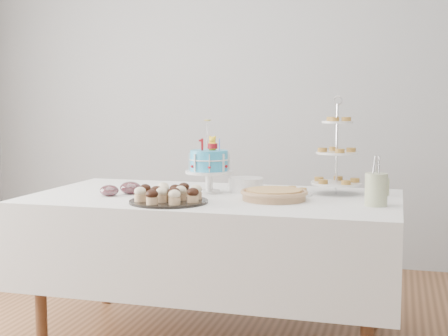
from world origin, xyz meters
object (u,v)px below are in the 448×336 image
(pie, at_px, (274,194))
(tiered_stand, at_px, (337,153))
(table, at_px, (214,238))
(jam_bowl_b, at_px, (131,188))
(birthday_cake, at_px, (209,173))
(utensil_pitcher, at_px, (376,188))
(jam_bowl_a, at_px, (109,191))
(cupcake_tray, at_px, (169,194))
(plate_stack, at_px, (246,185))
(pastry_plate, at_px, (289,192))

(pie, distance_m, tiered_stand, 0.45)
(table, xyz_separation_m, pie, (0.33, -0.06, 0.26))
(table, xyz_separation_m, jam_bowl_b, (-0.45, -0.06, 0.26))
(birthday_cake, height_order, utensil_pitcher, birthday_cake)
(jam_bowl_a, bearing_deg, table, 17.39)
(pie, xyz_separation_m, jam_bowl_a, (-0.86, -0.10, -0.00))
(table, bearing_deg, cupcake_tray, -116.66)
(jam_bowl_b, bearing_deg, utensil_pitcher, -1.76)
(tiered_stand, distance_m, utensil_pitcher, 0.43)
(tiered_stand, bearing_deg, utensil_pitcher, -56.82)
(utensil_pitcher, bearing_deg, jam_bowl_b, 177.90)
(birthday_cake, height_order, jam_bowl_b, birthday_cake)
(cupcake_tray, xyz_separation_m, utensil_pitcher, (0.98, 0.18, 0.04))
(jam_bowl_a, distance_m, utensil_pitcher, 1.36)
(tiered_stand, distance_m, jam_bowl_a, 1.22)
(pie, xyz_separation_m, jam_bowl_b, (-0.78, -0.00, 0.00))
(jam_bowl_a, xyz_separation_m, jam_bowl_b, (0.08, 0.10, 0.00))
(plate_stack, height_order, jam_bowl_a, plate_stack)
(birthday_cake, height_order, pastry_plate, birthday_cake)
(birthday_cake, height_order, cupcake_tray, birthday_cake)
(tiered_stand, bearing_deg, birthday_cake, -167.98)
(pastry_plate, xyz_separation_m, jam_bowl_a, (-0.90, -0.30, 0.01))
(pastry_plate, distance_m, utensil_pitcher, 0.52)
(utensil_pitcher, bearing_deg, cupcake_tray, -169.71)
(plate_stack, bearing_deg, jam_bowl_a, -150.40)
(pie, bearing_deg, table, 169.82)
(table, distance_m, birthday_cake, 0.35)
(jam_bowl_b, bearing_deg, pastry_plate, 13.42)
(pastry_plate, bearing_deg, cupcake_tray, -141.16)
(tiered_stand, bearing_deg, table, -159.11)
(pie, height_order, utensil_pitcher, utensil_pitcher)
(table, height_order, pastry_plate, pastry_plate)
(birthday_cake, distance_m, jam_bowl_a, 0.54)
(plate_stack, distance_m, pastry_plate, 0.26)
(cupcake_tray, distance_m, jam_bowl_a, 0.40)
(jam_bowl_a, relative_size, utensil_pitcher, 0.42)
(pie, distance_m, jam_bowl_b, 0.78)
(tiered_stand, bearing_deg, cupcake_tray, -145.48)
(cupcake_tray, distance_m, jam_bowl_b, 0.38)
(birthday_cake, distance_m, tiered_stand, 0.69)
(birthday_cake, distance_m, pastry_plate, 0.44)
(cupcake_tray, xyz_separation_m, jam_bowl_a, (-0.38, 0.12, -0.02))
(pastry_plate, bearing_deg, jam_bowl_b, -166.58)
(pastry_plate, bearing_deg, utensil_pitcher, -27.25)
(table, xyz_separation_m, plate_stack, (0.12, 0.20, 0.26))
(plate_stack, xyz_separation_m, jam_bowl_b, (-0.57, -0.27, -0.01))
(tiered_stand, bearing_deg, pie, -133.50)
(birthday_cake, distance_m, utensil_pitcher, 0.91)
(birthday_cake, relative_size, tiered_stand, 0.76)
(tiered_stand, xyz_separation_m, utensil_pitcher, (0.22, -0.34, -0.13))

